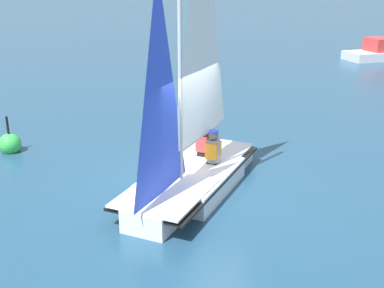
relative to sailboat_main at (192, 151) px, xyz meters
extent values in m
plane|color=navy|center=(0.01, 0.00, -0.88)|extent=(260.00, 260.00, 0.00)
cube|color=silver|center=(0.01, 0.00, -0.67)|extent=(2.78, 2.29, 0.43)
cube|color=silver|center=(1.59, -0.60, -0.67)|extent=(1.23, 1.15, 0.43)
cube|color=silver|center=(-1.57, 0.59, -0.67)|extent=(1.40, 1.58, 0.43)
cube|color=black|center=(0.01, 0.00, -0.53)|extent=(4.52, 2.96, 0.05)
cube|color=silver|center=(1.12, -0.42, -0.43)|extent=(2.33, 2.02, 0.04)
cylinder|color=#B7B7BC|center=(0.52, -0.20, 2.44)|extent=(0.08, 0.08, 5.78)
cylinder|color=#B7B7BC|center=(-0.45, 0.17, 0.17)|extent=(1.97, 0.80, 0.07)
pyramid|color=white|center=(-0.45, 0.17, 2.71)|extent=(1.86, 0.74, 5.01)
pyramid|color=blue|center=(1.28, -0.48, 1.66)|extent=(1.39, 0.56, 4.02)
cube|color=black|center=(-2.09, 0.79, -0.73)|extent=(0.09, 0.06, 0.30)
cube|color=black|center=(-0.52, 0.43, -0.65)|extent=(0.35, 0.32, 0.45)
cylinder|color=gray|center=(-0.52, 0.43, -0.18)|extent=(0.39, 0.39, 0.50)
cube|color=orange|center=(-0.52, 0.43, -0.15)|extent=(0.41, 0.36, 0.35)
sphere|color=brown|center=(-0.52, 0.43, 0.17)|extent=(0.22, 0.22, 0.22)
cylinder|color=blue|center=(-0.52, 0.43, 0.25)|extent=(0.27, 0.27, 0.06)
cube|color=black|center=(-0.96, 0.20, -0.65)|extent=(0.35, 0.32, 0.45)
cylinder|color=black|center=(-0.96, 0.20, -0.18)|extent=(0.39, 0.39, 0.50)
cube|color=red|center=(-0.96, 0.20, -0.15)|extent=(0.41, 0.36, 0.35)
sphere|color=brown|center=(-0.96, 0.20, 0.17)|extent=(0.22, 0.22, 0.22)
cylinder|color=white|center=(-0.96, 0.20, 0.25)|extent=(0.27, 0.27, 0.06)
cube|color=red|center=(-17.45, 9.26, -0.08)|extent=(1.82, 2.02, 0.70)
sphere|color=green|center=(-2.06, -4.83, -0.68)|extent=(0.57, 0.57, 0.57)
cylinder|color=black|center=(-2.06, -4.83, -0.21)|extent=(0.06, 0.06, 0.54)
camera|label=1|loc=(9.32, 0.56, 3.43)|focal=45.00mm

